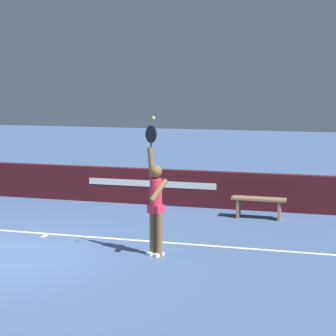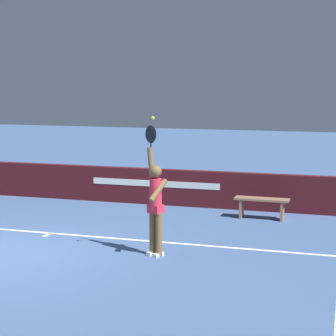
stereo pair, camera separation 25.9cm
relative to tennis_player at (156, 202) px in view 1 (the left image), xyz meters
name	(u,v)px [view 1 (the left image)]	position (x,y,z in m)	size (l,w,h in m)	color
ground_plane	(9,255)	(-2.75, -0.72, -1.05)	(60.00, 60.00, 0.00)	#3F5A87
back_wall	(109,184)	(-2.75, 4.63, -0.57)	(16.45, 0.23, 0.97)	#411117
tennis_player	(156,202)	(0.00, 0.00, 0.00)	(0.49, 0.49, 2.53)	brown
tennis_ball	(153,118)	(0.03, -0.23, 1.61)	(0.07, 0.07, 0.07)	#CAE337
courtside_bench_near	(259,203)	(1.52, 3.69, -0.67)	(1.32, 0.39, 0.51)	#8D664B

